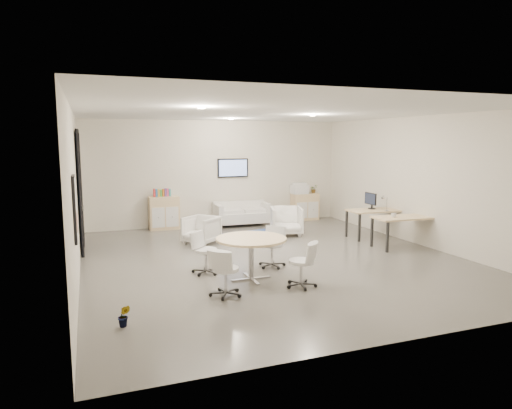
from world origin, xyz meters
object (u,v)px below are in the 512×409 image
at_px(armchair_left, 201,229).
at_px(round_table, 251,242).
at_px(sideboard_left, 164,213).
at_px(sideboard_right, 305,207).
at_px(desk_rear, 375,212).
at_px(desk_front, 403,220).
at_px(armchair_right, 286,220).
at_px(loveseat, 241,214).

xyz_separation_m(armchair_left, round_table, (0.16, -3.30, 0.34)).
distance_m(sideboard_left, sideboard_right, 4.61).
height_order(sideboard_left, armchair_left, sideboard_left).
xyz_separation_m(desk_rear, desk_front, (-0.02, -1.21, -0.00)).
xyz_separation_m(armchair_right, desk_rear, (2.09, -1.13, 0.25)).
relative_size(sideboard_left, armchair_right, 1.13).
distance_m(sideboard_left, round_table, 5.59).
distance_m(sideboard_right, desk_front, 4.40).
distance_m(sideboard_left, armchair_left, 2.31).
bearing_deg(sideboard_left, armchair_right, -33.48).
height_order(sideboard_left, desk_front, sideboard_left).
height_order(sideboard_right, armchair_left, sideboard_right).
bearing_deg(desk_rear, desk_front, -87.01).
relative_size(loveseat, desk_front, 1.12).
relative_size(armchair_left, armchair_right, 0.89).
distance_m(sideboard_left, desk_rear, 6.02).
distance_m(loveseat, round_table, 5.62).
relative_size(armchair_right, desk_rear, 0.57).
relative_size(sideboard_right, armchair_left, 1.13).
bearing_deg(desk_front, round_table, -160.97).
xyz_separation_m(sideboard_right, armchair_left, (-4.04, -2.25, -0.05)).
distance_m(armchair_right, round_table, 4.22).
distance_m(desk_front, round_table, 4.53).
bearing_deg(sideboard_left, sideboard_right, 0.15).
xyz_separation_m(loveseat, round_table, (-1.60, -5.37, 0.38)).
xyz_separation_m(sideboard_right, round_table, (-3.87, -5.55, 0.29)).
bearing_deg(sideboard_right, armchair_left, -150.88).
distance_m(loveseat, armchair_left, 2.72).
bearing_deg(loveseat, sideboard_right, 6.37).
xyz_separation_m(sideboard_left, desk_rear, (5.13, -3.14, 0.20)).
height_order(sideboard_left, armchair_right, sideboard_left).
bearing_deg(desk_rear, armchair_left, 172.93).
bearing_deg(desk_front, armchair_left, 158.83).
height_order(loveseat, desk_rear, desk_rear).
height_order(desk_rear, desk_front, same).
distance_m(loveseat, desk_rear, 4.09).
relative_size(sideboard_right, armchair_right, 1.01).
bearing_deg(desk_rear, loveseat, 137.39).
distance_m(armchair_left, desk_rear, 4.66).
distance_m(loveseat, armchair_right, 1.97).
distance_m(armchair_right, desk_rear, 2.39).
xyz_separation_m(loveseat, desk_front, (2.77, -4.18, 0.34)).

